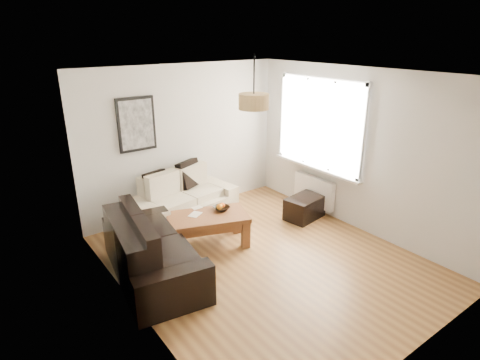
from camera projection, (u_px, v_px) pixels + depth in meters
floor at (265, 260)px, 5.72m from camera, size 4.50×4.50×0.00m
ceiling at (269, 74)px, 4.81m from camera, size 3.80×4.50×0.00m
wall_back at (184, 140)px, 6.96m from camera, size 3.80×0.04×2.60m
wall_front at (429, 243)px, 3.57m from camera, size 3.80×0.04×2.60m
wall_left at (130, 211)px, 4.20m from camera, size 0.04×4.50×2.60m
wall_right at (358, 151)px, 6.33m from camera, size 0.04×4.50×2.60m
window_bay at (320, 124)px, 6.80m from camera, size 0.14×1.90×1.60m
radiator at (314, 191)px, 7.20m from camera, size 0.10×0.90×0.52m
poster at (137, 124)px, 6.32m from camera, size 0.62×0.04×0.87m
pendant_shade at (254, 101)px, 5.17m from camera, size 0.40×0.40×0.20m
loveseat_cream at (184, 199)px, 6.74m from camera, size 1.83×1.19×0.85m
sofa_leather at (153, 247)px, 5.23m from camera, size 1.23×2.06×0.84m
coffee_table at (208, 230)px, 6.07m from camera, size 1.34×1.01×0.49m
ottoman at (305, 208)px, 6.95m from camera, size 0.74×0.54×0.39m
cushion_left at (156, 183)px, 6.57m from camera, size 0.42×0.22×0.40m
cushion_right at (189, 174)px, 6.91m from camera, size 0.48×0.31×0.46m
fruit_bowl at (222, 208)px, 6.15m from camera, size 0.25×0.25×0.06m
orange_a at (220, 206)px, 6.19m from camera, size 0.09×0.09×0.09m
orange_b at (223, 205)px, 6.24m from camera, size 0.09×0.09×0.08m
orange_c at (220, 207)px, 6.18m from camera, size 0.11×0.11×0.09m
papers at (195, 214)px, 6.00m from camera, size 0.25×0.23×0.01m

